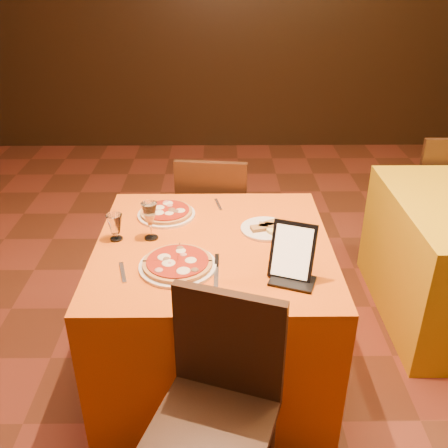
{
  "coord_description": "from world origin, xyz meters",
  "views": [
    {
      "loc": [
        -0.19,
        -2.07,
        1.93
      ],
      "look_at": [
        -0.18,
        -0.06,
        0.86
      ],
      "focal_mm": 40.0,
      "sensor_mm": 36.0,
      "label": 1
    }
  ],
  "objects_px": {
    "chair_main_near": "(212,427)",
    "pizza_near": "(178,264)",
    "tablet": "(292,251)",
    "chair_main_far": "(215,218)",
    "chair_side_far": "(433,191)",
    "wine_glass": "(150,221)",
    "water_glass": "(115,227)",
    "main_table": "(214,307)",
    "pizza_far": "(166,213)"
  },
  "relations": [
    {
      "from": "chair_side_far",
      "to": "tablet",
      "type": "bearing_deg",
      "value": 50.9
    },
    {
      "from": "chair_main_near",
      "to": "chair_main_far",
      "type": "distance_m",
      "value": 1.62
    },
    {
      "from": "main_table",
      "to": "water_glass",
      "type": "bearing_deg",
      "value": 175.47
    },
    {
      "from": "pizza_near",
      "to": "pizza_far",
      "type": "height_order",
      "value": "same"
    },
    {
      "from": "pizza_near",
      "to": "chair_side_far",
      "type": "bearing_deg",
      "value": 39.87
    },
    {
      "from": "main_table",
      "to": "chair_main_far",
      "type": "xyz_separation_m",
      "value": [
        0.0,
        0.82,
        0.08
      ]
    },
    {
      "from": "chair_side_far",
      "to": "chair_main_far",
      "type": "bearing_deg",
      "value": 14.63
    },
    {
      "from": "chair_main_far",
      "to": "tablet",
      "type": "xyz_separation_m",
      "value": [
        0.33,
        -1.1,
        0.41
      ]
    },
    {
      "from": "tablet",
      "to": "chair_side_far",
      "type": "bearing_deg",
      "value": 70.8
    },
    {
      "from": "wine_glass",
      "to": "main_table",
      "type": "bearing_deg",
      "value": -8.63
    },
    {
      "from": "chair_main_near",
      "to": "water_glass",
      "type": "height_order",
      "value": "chair_main_near"
    },
    {
      "from": "tablet",
      "to": "chair_main_far",
      "type": "bearing_deg",
      "value": 126.89
    },
    {
      "from": "water_glass",
      "to": "tablet",
      "type": "bearing_deg",
      "value": -21.63
    },
    {
      "from": "chair_side_far",
      "to": "water_glass",
      "type": "distance_m",
      "value": 2.37
    },
    {
      "from": "chair_main_near",
      "to": "tablet",
      "type": "bearing_deg",
      "value": 76.63
    },
    {
      "from": "chair_main_far",
      "to": "water_glass",
      "type": "relative_size",
      "value": 7.0
    },
    {
      "from": "chair_main_far",
      "to": "chair_side_far",
      "type": "distance_m",
      "value": 1.61
    },
    {
      "from": "chair_main_near",
      "to": "wine_glass",
      "type": "bearing_deg",
      "value": 128.2
    },
    {
      "from": "chair_main_far",
      "to": "tablet",
      "type": "height_order",
      "value": "tablet"
    },
    {
      "from": "chair_main_near",
      "to": "pizza_near",
      "type": "relative_size",
      "value": 2.71
    },
    {
      "from": "chair_side_far",
      "to": "chair_main_near",
      "type": "bearing_deg",
      "value": 52.64
    },
    {
      "from": "pizza_near",
      "to": "water_glass",
      "type": "bearing_deg",
      "value": 141.47
    },
    {
      "from": "chair_side_far",
      "to": "pizza_far",
      "type": "height_order",
      "value": "chair_side_far"
    },
    {
      "from": "chair_main_near",
      "to": "pizza_far",
      "type": "height_order",
      "value": "chair_main_near"
    },
    {
      "from": "main_table",
      "to": "pizza_near",
      "type": "relative_size",
      "value": 3.28
    },
    {
      "from": "chair_main_far",
      "to": "water_glass",
      "type": "height_order",
      "value": "chair_main_far"
    },
    {
      "from": "chair_side_far",
      "to": "water_glass",
      "type": "relative_size",
      "value": 7.0
    },
    {
      "from": "wine_glass",
      "to": "tablet",
      "type": "distance_m",
      "value": 0.7
    },
    {
      "from": "main_table",
      "to": "water_glass",
      "type": "relative_size",
      "value": 8.46
    },
    {
      "from": "main_table",
      "to": "chair_main_near",
      "type": "distance_m",
      "value": 0.8
    },
    {
      "from": "water_glass",
      "to": "pizza_far",
      "type": "bearing_deg",
      "value": 48.37
    },
    {
      "from": "chair_main_far",
      "to": "pizza_far",
      "type": "distance_m",
      "value": 0.67
    },
    {
      "from": "chair_main_near",
      "to": "pizza_near",
      "type": "height_order",
      "value": "chair_main_near"
    },
    {
      "from": "tablet",
      "to": "pizza_near",
      "type": "bearing_deg",
      "value": -167.67
    },
    {
      "from": "chair_main_near",
      "to": "tablet",
      "type": "distance_m",
      "value": 0.74
    },
    {
      "from": "chair_main_far",
      "to": "wine_glass",
      "type": "distance_m",
      "value": 0.92
    },
    {
      "from": "wine_glass",
      "to": "water_glass",
      "type": "height_order",
      "value": "wine_glass"
    },
    {
      "from": "pizza_far",
      "to": "chair_main_near",
      "type": "bearing_deg",
      "value": -77.16
    },
    {
      "from": "chair_side_far",
      "to": "pizza_near",
      "type": "xyz_separation_m",
      "value": [
        -1.71,
        -1.43,
        0.31
      ]
    },
    {
      "from": "chair_main_far",
      "to": "pizza_near",
      "type": "relative_size",
      "value": 2.71
    },
    {
      "from": "wine_glass",
      "to": "pizza_near",
      "type": "bearing_deg",
      "value": -60.52
    },
    {
      "from": "chair_main_far",
      "to": "tablet",
      "type": "relative_size",
      "value": 3.73
    },
    {
      "from": "chair_main_near",
      "to": "pizza_far",
      "type": "bearing_deg",
      "value": 121.71
    },
    {
      "from": "main_table",
      "to": "chair_main_far",
      "type": "height_order",
      "value": "chair_main_far"
    },
    {
      "from": "pizza_far",
      "to": "tablet",
      "type": "height_order",
      "value": "tablet"
    },
    {
      "from": "main_table",
      "to": "tablet",
      "type": "xyz_separation_m",
      "value": [
        0.33,
        -0.28,
        0.49
      ]
    },
    {
      "from": "chair_main_far",
      "to": "wine_glass",
      "type": "bearing_deg",
      "value": 75.76
    },
    {
      "from": "main_table",
      "to": "tablet",
      "type": "distance_m",
      "value": 0.66
    },
    {
      "from": "pizza_near",
      "to": "pizza_far",
      "type": "bearing_deg",
      "value": 100.86
    },
    {
      "from": "wine_glass",
      "to": "chair_main_far",
      "type": "bearing_deg",
      "value": 69.2
    }
  ]
}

